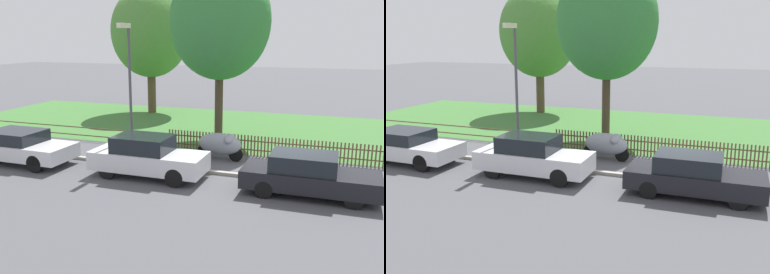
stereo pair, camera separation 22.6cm
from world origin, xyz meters
TOP-DOWN VIEW (x-y plane):
  - ground_plane at (0.00, 0.00)m, footprint 120.00×120.00m
  - kerb_stone at (0.00, 0.10)m, footprint 40.93×0.20m
  - grass_strip at (0.00, 8.54)m, footprint 40.93×10.94m
  - park_fence at (-0.00, 3.08)m, footprint 40.93×0.05m
  - parked_car_silver_hatchback at (-10.48, -1.13)m, footprint 4.38×1.92m
  - parked_car_black_saloon at (-4.91, -0.99)m, footprint 4.19×1.67m
  - parked_car_navy_estate at (0.73, -0.99)m, footprint 4.30×1.65m
  - covered_motorcycle at (-3.00, 2.01)m, footprint 1.98×0.91m
  - tree_nearest_kerb at (-10.56, 11.59)m, footprint 5.15×5.15m
  - tree_behind_motorcycle at (-4.11, 5.44)m, footprint 4.76×4.76m
  - street_lamp at (-6.41, 0.59)m, footprint 0.20×0.79m

SIDE VIEW (x-z plane):
  - ground_plane at x=0.00m, z-range 0.00..0.00m
  - grass_strip at x=0.00m, z-range 0.00..0.01m
  - kerb_stone at x=0.00m, z-range 0.00..0.12m
  - park_fence at x=0.00m, z-range 0.00..0.88m
  - parked_car_navy_estate at x=0.73m, z-range 0.00..1.36m
  - covered_motorcycle at x=-3.00m, z-range 0.12..1.24m
  - parked_car_silver_hatchback at x=-10.48m, z-range 0.03..1.36m
  - parked_car_black_saloon at x=-4.91m, z-range 0.00..1.51m
  - street_lamp at x=-6.41m, z-range 0.73..6.21m
  - tree_nearest_kerb at x=-10.56m, z-range 1.16..9.46m
  - tree_behind_motorcycle at x=-4.11m, z-range 1.46..9.90m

